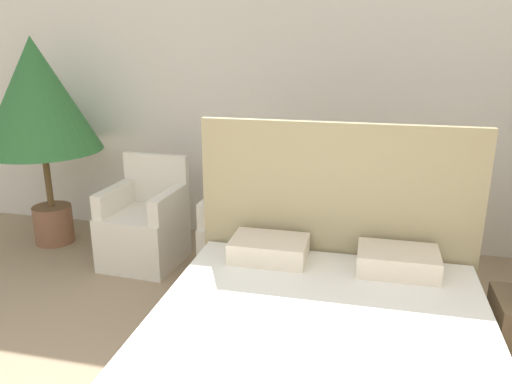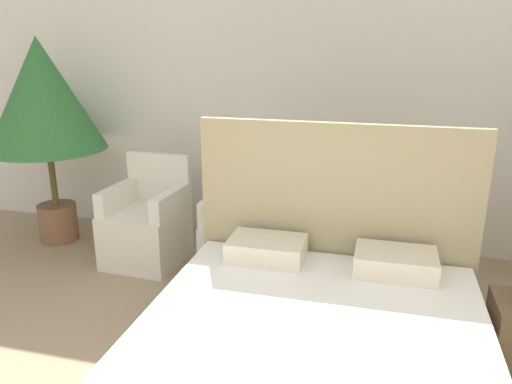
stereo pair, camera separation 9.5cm
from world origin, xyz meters
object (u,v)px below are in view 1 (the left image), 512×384
Objects in this scene: bed at (316,372)px; armchair_near_window_right at (245,239)px; armchair_near_window_left at (145,229)px; potted_palm at (38,100)px.

armchair_near_window_right is (-0.78, 1.62, 0.00)m from bed.
bed is 2.41× the size of armchair_near_window_left.
potted_palm is at bearing 171.99° from armchair_near_window_left.
armchair_near_window_left is 0.48× the size of potted_palm.
potted_palm is at bearing 175.20° from armchair_near_window_right.
armchair_near_window_left is at bearing -178.57° from armchair_near_window_right.
armchair_near_window_right is at bearing -6.22° from potted_palm.
armchair_near_window_left is 1.00× the size of armchair_near_window_right.
armchair_near_window_right is at bearing 3.43° from armchair_near_window_left.
armchair_near_window_left is 0.92m from armchair_near_window_right.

